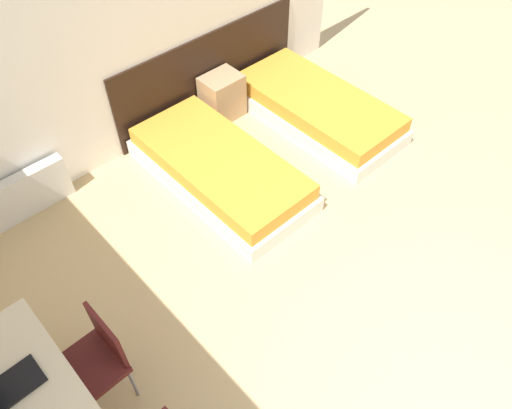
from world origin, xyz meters
TOP-DOWN VIEW (x-y plane):
  - wall_back at (0.00, 4.25)m, footprint 5.90×0.05m
  - headboard_panel at (1.02, 4.21)m, footprint 2.53×0.03m
  - bed_near_window at (0.28, 3.17)m, footprint 0.96×2.01m
  - bed_near_door at (1.75, 3.17)m, footprint 0.96×2.01m
  - nightstand at (1.02, 4.00)m, footprint 0.45×0.35m
  - radiator at (-1.32, 4.13)m, footprint 0.81×0.12m
  - chair_near_laptop at (-1.75, 2.07)m, footprint 0.44×0.44m
  - laptop at (-2.24, 2.09)m, footprint 0.32×0.23m

SIDE VIEW (x-z plane):
  - bed_near_window at x=0.28m, z-range -0.01..0.35m
  - bed_near_door at x=1.75m, z-range -0.01..0.35m
  - radiator at x=-1.32m, z-range 0.00..0.47m
  - nightstand at x=1.02m, z-range 0.00..0.53m
  - headboard_panel at x=1.02m, z-range 0.00..0.97m
  - chair_near_laptop at x=-1.75m, z-range 0.07..0.93m
  - laptop at x=-2.24m, z-range 0.68..1.00m
  - wall_back at x=0.00m, z-range 0.00..2.70m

